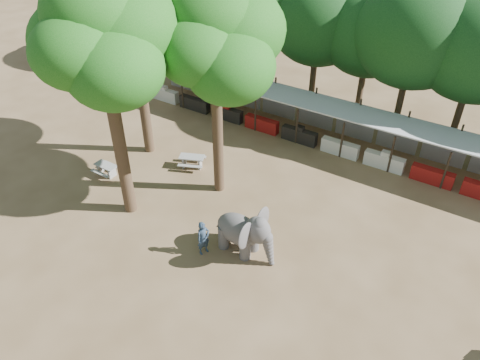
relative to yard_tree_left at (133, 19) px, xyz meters
The scene contains 10 objects.
ground 14.23m from the yard_tree_left, 38.20° to the right, with size 100.00×100.00×0.00m, color brown.
vendor_stalls 13.30m from the yard_tree_left, 36.06° to the left, with size 28.00×2.99×2.80m.
yard_tree_left is the anchor object (origin of this frame).
yard_tree_center 5.92m from the yard_tree_left, 59.04° to the right, with size 7.10×6.90×12.04m.
yard_tree_back 6.09m from the yard_tree_left, ahead, with size 7.10×6.90×11.36m.
backdrop_trees 15.17m from the yard_tree_left, 52.28° to the left, with size 46.46×5.95×8.33m.
elephant 13.00m from the yard_tree_left, 25.00° to the right, with size 3.24×2.48×2.47m.
handler 12.46m from the yard_tree_left, 34.59° to the right, with size 0.66×0.44×1.83m, color #26384C.
picnic_table_near 8.54m from the yard_tree_left, 93.53° to the right, with size 1.39×1.26×0.68m.
picnic_table_far 8.50m from the yard_tree_left, ahead, with size 1.87×1.79×0.74m.
Camera 1 is at (9.10, -11.19, 16.12)m, focal length 35.00 mm.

